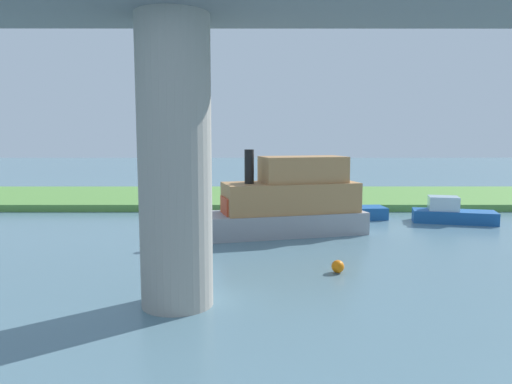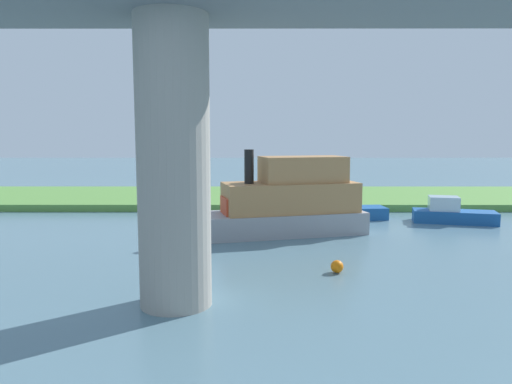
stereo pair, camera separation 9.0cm
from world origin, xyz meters
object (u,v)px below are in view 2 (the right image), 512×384
(bridge_pylon, at_px, (174,164))
(marker_buoy, at_px, (337,267))
(houseboat_blue, at_px, (452,213))
(pontoon_yellow, at_px, (345,210))
(motorboat_red, at_px, (287,203))
(person_on_bank, at_px, (308,192))
(mooring_post, at_px, (168,194))

(bridge_pylon, xyz_separation_m, marker_buoy, (-5.69, -3.51, -4.21))
(houseboat_blue, xyz_separation_m, pontoon_yellow, (6.31, -1.32, 0.01))
(motorboat_red, relative_size, pontoon_yellow, 1.87)
(bridge_pylon, bearing_deg, motorboat_red, -110.80)
(pontoon_yellow, bearing_deg, marker_buoy, 78.39)
(bridge_pylon, xyz_separation_m, motorboat_red, (-4.19, -11.03, -2.76))
(pontoon_yellow, bearing_deg, person_on_bank, -66.41)
(mooring_post, bearing_deg, bridge_pylon, 101.10)
(mooring_post, height_order, houseboat_blue, houseboat_blue)
(mooring_post, relative_size, motorboat_red, 0.11)
(mooring_post, xyz_separation_m, pontoon_yellow, (-12.13, 4.50, -0.44))
(houseboat_blue, relative_size, marker_buoy, 10.16)
(motorboat_red, height_order, pontoon_yellow, motorboat_red)
(houseboat_blue, height_order, marker_buoy, houseboat_blue)
(mooring_post, relative_size, houseboat_blue, 0.21)
(mooring_post, height_order, motorboat_red, motorboat_red)
(bridge_pylon, relative_size, mooring_post, 8.54)
(bridge_pylon, distance_m, pontoon_yellow, 18.06)
(person_on_bank, height_order, motorboat_red, motorboat_red)
(mooring_post, bearing_deg, marker_buoy, 120.09)
(houseboat_blue, distance_m, pontoon_yellow, 6.45)
(houseboat_blue, bearing_deg, bridge_pylon, 44.65)
(pontoon_yellow, bearing_deg, motorboat_red, 49.10)
(person_on_bank, distance_m, pontoon_yellow, 4.83)
(mooring_post, height_order, marker_buoy, mooring_post)
(bridge_pylon, distance_m, mooring_post, 20.80)
(marker_buoy, bearing_deg, bridge_pylon, 31.66)
(person_on_bank, bearing_deg, bridge_pylon, 72.64)
(person_on_bank, height_order, pontoon_yellow, person_on_bank)
(mooring_post, height_order, pontoon_yellow, pontoon_yellow)
(pontoon_yellow, bearing_deg, mooring_post, -20.35)
(houseboat_blue, xyz_separation_m, marker_buoy, (8.81, 10.81, -0.32))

